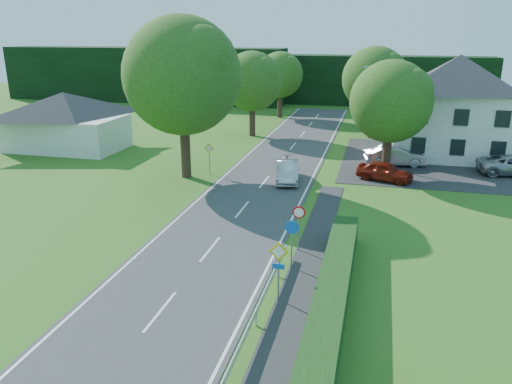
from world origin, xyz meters
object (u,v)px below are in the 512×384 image
(motorcycle, at_px, (287,159))
(parked_car_silver_a, at_px, (395,156))
(streetlight, at_px, (384,112))
(moving_car, at_px, (287,171))
(parked_car_red, at_px, (385,171))
(parasol, at_px, (446,147))

(motorcycle, relative_size, parked_car_silver_a, 0.38)
(streetlight, relative_size, moving_car, 1.81)
(moving_car, xyz_separation_m, motorcycle, (-0.81, 4.48, -0.24))
(moving_car, xyz_separation_m, parked_car_red, (6.89, 1.87, -0.04))
(motorcycle, distance_m, parasol, 14.04)
(streetlight, relative_size, motorcycle, 4.30)
(streetlight, distance_m, parked_car_silver_a, 3.94)
(streetlight, bearing_deg, moving_car, -140.45)
(streetlight, height_order, parked_car_red, streetlight)
(moving_car, bearing_deg, parked_car_red, 4.61)
(streetlight, xyz_separation_m, parasol, (5.43, 5.00, -3.51))
(streetlight, height_order, parasol, streetlight)
(parked_car_red, distance_m, parked_car_silver_a, 4.57)
(streetlight, height_order, parked_car_silver_a, streetlight)
(streetlight, height_order, moving_car, streetlight)
(moving_car, relative_size, parked_car_silver_a, 0.91)
(parked_car_red, bearing_deg, streetlight, 24.22)
(motorcycle, distance_m, parked_car_red, 8.13)
(parasol, bearing_deg, parked_car_red, -120.68)
(moving_car, relative_size, motorcycle, 2.37)
(parked_car_silver_a, bearing_deg, parked_car_red, 158.39)
(streetlight, distance_m, parked_car_red, 5.13)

